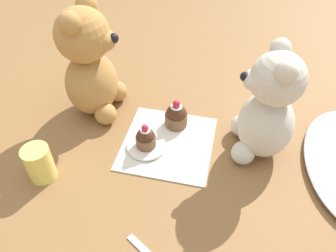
{
  "coord_description": "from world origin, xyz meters",
  "views": [
    {
      "loc": [
        0.51,
        0.12,
        0.55
      ],
      "look_at": [
        0.0,
        0.0,
        0.06
      ],
      "focal_mm": 35.0,
      "sensor_mm": 36.0,
      "label": 1
    }
  ],
  "objects_px": {
    "teddy_bear_cream": "(267,109)",
    "teddy_bear_tan": "(90,65)",
    "saucer_plate": "(146,146)",
    "cupcake_near_tan_bear": "(146,138)",
    "cupcake_near_cream_bear": "(176,116)",
    "juice_glass": "(39,163)"
  },
  "relations": [
    {
      "from": "teddy_bear_cream",
      "to": "teddy_bear_tan",
      "type": "relative_size",
      "value": 0.91
    },
    {
      "from": "teddy_bear_tan",
      "to": "saucer_plate",
      "type": "bearing_deg",
      "value": -125.4
    },
    {
      "from": "teddy_bear_cream",
      "to": "cupcake_near_tan_bear",
      "type": "height_order",
      "value": "teddy_bear_cream"
    },
    {
      "from": "teddy_bear_tan",
      "to": "cupcake_near_cream_bear",
      "type": "bearing_deg",
      "value": -96.07
    },
    {
      "from": "teddy_bear_cream",
      "to": "cupcake_near_tan_bear",
      "type": "distance_m",
      "value": 0.27
    },
    {
      "from": "saucer_plate",
      "to": "cupcake_near_tan_bear",
      "type": "xyz_separation_m",
      "value": [
        -0.0,
        0.0,
        0.02
      ]
    },
    {
      "from": "teddy_bear_cream",
      "to": "cupcake_near_tan_bear",
      "type": "bearing_deg",
      "value": -82.8
    },
    {
      "from": "cupcake_near_cream_bear",
      "to": "juice_glass",
      "type": "xyz_separation_m",
      "value": [
        0.21,
        -0.24,
        0.01
      ]
    },
    {
      "from": "teddy_bear_tan",
      "to": "juice_glass",
      "type": "bearing_deg",
      "value": 171.45
    },
    {
      "from": "teddy_bear_tan",
      "to": "teddy_bear_cream",
      "type": "bearing_deg",
      "value": -98.39
    },
    {
      "from": "juice_glass",
      "to": "cupcake_near_tan_bear",
      "type": "bearing_deg",
      "value": 123.03
    },
    {
      "from": "teddy_bear_tan",
      "to": "cupcake_near_tan_bear",
      "type": "height_order",
      "value": "teddy_bear_tan"
    },
    {
      "from": "juice_glass",
      "to": "saucer_plate",
      "type": "bearing_deg",
      "value": 123.03
    },
    {
      "from": "teddy_bear_cream",
      "to": "juice_glass",
      "type": "distance_m",
      "value": 0.48
    },
    {
      "from": "cupcake_near_tan_bear",
      "to": "juice_glass",
      "type": "relative_size",
      "value": 0.77
    },
    {
      "from": "cupcake_near_tan_bear",
      "to": "teddy_bear_cream",
      "type": "bearing_deg",
      "value": 103.11
    },
    {
      "from": "cupcake_near_cream_bear",
      "to": "cupcake_near_tan_bear",
      "type": "relative_size",
      "value": 1.15
    },
    {
      "from": "teddy_bear_cream",
      "to": "juice_glass",
      "type": "xyz_separation_m",
      "value": [
        0.18,
        -0.44,
        -0.08
      ]
    },
    {
      "from": "teddy_bear_tan",
      "to": "saucer_plate",
      "type": "relative_size",
      "value": 3.19
    },
    {
      "from": "teddy_bear_cream",
      "to": "cupcake_near_cream_bear",
      "type": "height_order",
      "value": "teddy_bear_cream"
    },
    {
      "from": "cupcake_near_cream_bear",
      "to": "saucer_plate",
      "type": "height_order",
      "value": "cupcake_near_cream_bear"
    },
    {
      "from": "teddy_bear_cream",
      "to": "juice_glass",
      "type": "relative_size",
      "value": 3.18
    }
  ]
}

